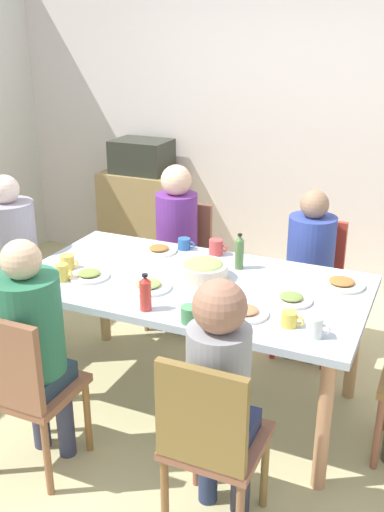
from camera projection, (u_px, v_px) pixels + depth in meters
name	position (u px, v px, depth m)	size (l,w,h in m)	color
ground_plane	(192.00, 398.00, 3.56)	(6.00, 6.00, 0.00)	#C2BB86
wall_back	(291.00, 130.00, 4.77)	(5.24, 0.12, 2.60)	silver
dining_table	(192.00, 294.00, 3.30)	(1.91, 1.02, 0.77)	#B0BECC
chair_0	(6.00, 284.00, 3.87)	(0.40, 0.40, 0.90)	olive
person_0	(13.00, 252.00, 3.75)	(0.33, 0.33, 1.25)	#424147
chair_1	(210.00, 438.00, 2.43)	(0.40, 0.40, 0.90)	#8E5740
person_1	(219.00, 385.00, 2.44)	(0.30, 0.30, 1.19)	navy
chair_2	(182.00, 258.00, 4.30)	(0.40, 0.40, 0.90)	olive
person_2	(176.00, 233.00, 4.15)	(0.30, 0.30, 1.21)	#2C384F
chair_3	(311.00, 279.00, 3.95)	(0.40, 0.40, 0.90)	#BB3723
person_3	(310.00, 259.00, 3.80)	(0.31, 0.31, 1.14)	#48493D
chair_4	(24.00, 385.00, 2.79)	(0.40, 0.40, 0.90)	#915A3D
person_4	(31.00, 335.00, 2.79)	(0.32, 0.32, 1.21)	#373750
plate_0	(89.00, 275.00, 3.32)	(0.23, 0.23, 0.04)	silver
plate_1	(341.00, 283.00, 3.21)	(0.25, 0.25, 0.04)	silver
plate_2	(149.00, 286.00, 3.18)	(0.25, 0.25, 0.04)	silver
plate_3	(291.00, 299.00, 3.03)	(0.22, 0.22, 0.04)	silver
plate_4	(246.00, 312.00, 2.89)	(0.23, 0.23, 0.04)	silver
plate_5	(159.00, 250.00, 3.69)	(0.22, 0.22, 0.04)	white
bowl_0	(203.00, 269.00, 3.30)	(0.28, 0.28, 0.10)	beige
cup_0	(191.00, 315.00, 2.81)	(0.13, 0.09, 0.08)	#4C935C
cup_1	(290.00, 319.00, 2.77)	(0.11, 0.07, 0.07)	gold
cup_2	(216.00, 247.00, 3.63)	(0.12, 0.08, 0.10)	#D54644
cup_3	(68.00, 262.00, 3.43)	(0.12, 0.08, 0.08)	#E0C14D
cup_4	(211.00, 300.00, 2.94)	(0.11, 0.07, 0.09)	#E1BF4A
cup_5	(315.00, 327.00, 2.67)	(0.11, 0.07, 0.10)	white
cup_6	(185.00, 244.00, 3.72)	(0.11, 0.08, 0.07)	#2B5DA5
cup_7	(62.00, 273.00, 3.26)	(0.11, 0.07, 0.10)	gold
bottle_0	(239.00, 252.00, 3.41)	(0.05, 0.05, 0.21)	#52773E
bottle_1	(145.00, 293.00, 2.91)	(0.06, 0.06, 0.19)	red
side_cabinet	(144.00, 222.00, 5.28)	(0.70, 0.44, 0.90)	#A68955
microwave	(142.00, 156.00, 5.07)	(0.48, 0.36, 0.28)	#2B2F26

